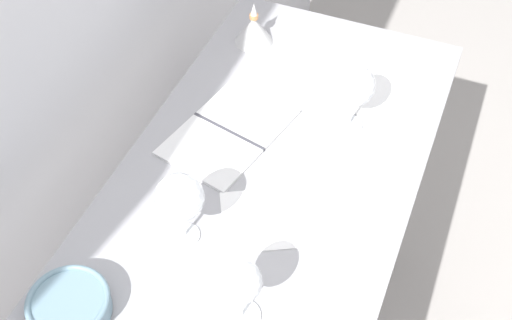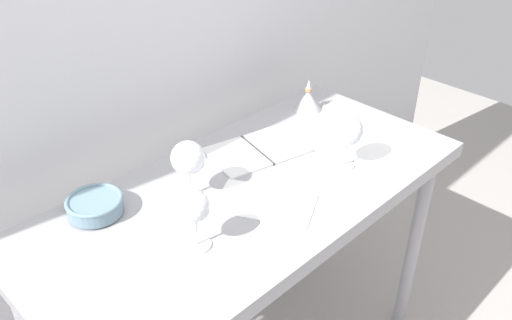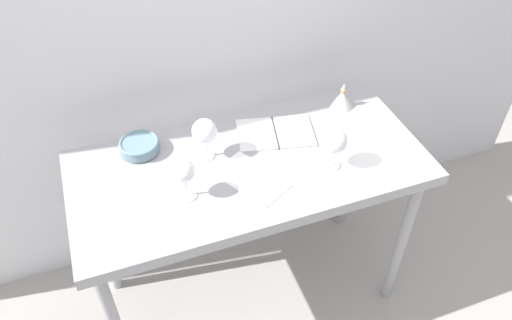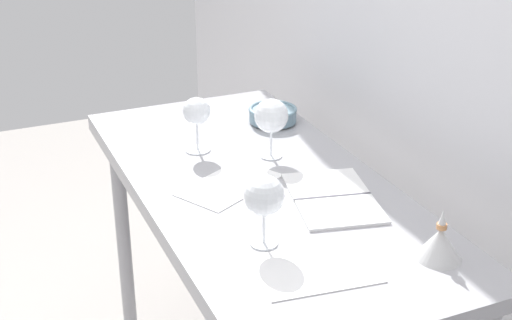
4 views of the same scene
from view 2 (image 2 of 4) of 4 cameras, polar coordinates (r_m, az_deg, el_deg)
The scene contains 10 objects.
back_wall at distance 1.78m, azimuth -12.34°, elevation 14.43°, with size 3.80×0.04×2.60m, color silver.
steel_counter at distance 1.67m, azimuth -0.64°, elevation -5.94°, with size 1.40×0.65×0.90m.
wine_glass_near_right at distance 1.66m, azimuth 9.71°, elevation 2.95°, with size 0.10×0.10×0.17m.
wine_glass_far_left at distance 1.52m, azimuth -7.23°, elevation 0.09°, with size 0.10×0.10×0.18m.
wine_glass_near_left at distance 1.34m, azimuth -6.59°, elevation -5.15°, with size 0.08×0.08×0.17m.
open_notebook at distance 1.78m, azimuth 0.10°, elevation 1.05°, with size 0.35×0.27×0.01m.
tasting_sheet_upper at distance 1.54m, azimuth 0.98°, elevation -4.56°, with size 0.16×0.28×0.00m, color white.
tasting_sheet_lower at distance 1.86m, azimuth 10.55°, elevation 1.87°, with size 0.19×0.26×0.00m, color white.
tasting_bowl at distance 1.56m, azimuth -16.75°, elevation -4.62°, with size 0.16×0.16×0.05m.
decanter_funnel at distance 2.03m, azimuth 5.55°, elevation 6.36°, with size 0.11×0.11×0.12m.
Camera 2 is at (-0.90, -0.94, 1.84)m, focal length 37.62 mm.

